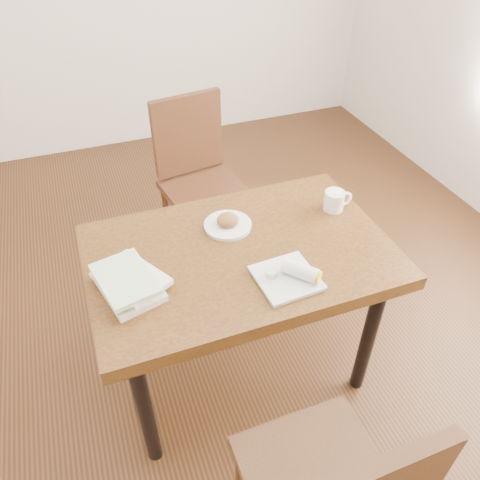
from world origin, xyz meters
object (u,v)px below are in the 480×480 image
object	(u,v)px
table	(240,267)
plate_scone	(228,223)
plate_burrito	(291,276)
chair_far	(198,172)
coffee_mug	(335,200)
book_stack	(129,282)

from	to	relation	value
table	plate_scone	world-z (taller)	plate_scone
plate_burrito	chair_far	bearing A→B (deg)	90.88
plate_scone	plate_burrito	world-z (taller)	plate_burrito
plate_scone	table	bearing A→B (deg)	-91.26
chair_far	plate_scone	world-z (taller)	chair_far
plate_scone	coffee_mug	xyz separation A→B (m)	(0.47, -0.04, 0.03)
coffee_mug	book_stack	xyz separation A→B (m)	(-0.90, -0.17, -0.01)
table	plate_burrito	distance (m)	0.27
coffee_mug	plate_burrito	size ratio (longest dim) A/B	0.57
table	plate_scone	xyz separation A→B (m)	(0.00, 0.15, 0.11)
chair_far	plate_burrito	xyz separation A→B (m)	(0.02, -1.14, 0.22)
table	coffee_mug	distance (m)	0.50
table	plate_scone	size ratio (longest dim) A/B	5.96
coffee_mug	plate_burrito	world-z (taller)	coffee_mug
plate_scone	book_stack	distance (m)	0.48
chair_far	book_stack	xyz separation A→B (m)	(-0.53, -0.98, 0.24)
table	book_stack	distance (m)	0.45
table	plate_burrito	bearing A→B (deg)	-62.71
book_stack	coffee_mug	bearing A→B (deg)	10.72
table	book_stack	xyz separation A→B (m)	(-0.43, -0.06, 0.12)
table	book_stack	world-z (taller)	book_stack
chair_far	book_stack	distance (m)	1.14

